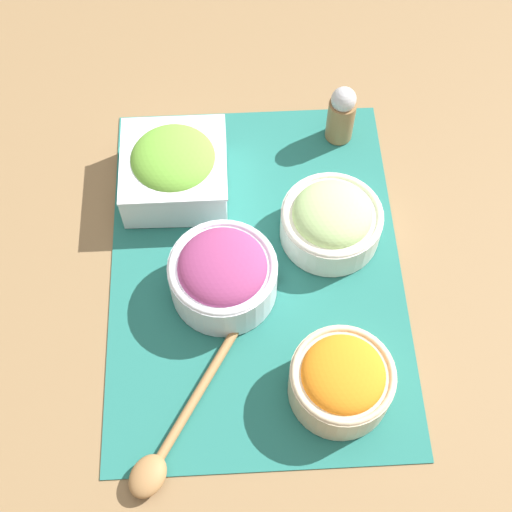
% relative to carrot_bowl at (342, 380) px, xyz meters
% --- Properties ---
extents(ground_plane, '(3.00, 3.00, 0.00)m').
position_rel_carrot_bowl_xyz_m(ground_plane, '(0.18, 0.09, -0.04)').
color(ground_plane, olive).
extents(placemat, '(0.56, 0.40, 0.00)m').
position_rel_carrot_bowl_xyz_m(placemat, '(0.18, 0.09, -0.04)').
color(placemat, '#236B60').
rests_on(placemat, ground_plane).
extents(carrot_bowl, '(0.13, 0.13, 0.08)m').
position_rel_carrot_bowl_xyz_m(carrot_bowl, '(0.00, 0.00, 0.00)').
color(carrot_bowl, beige).
rests_on(carrot_bowl, placemat).
extents(onion_bowl, '(0.14, 0.14, 0.08)m').
position_rel_carrot_bowl_xyz_m(onion_bowl, '(0.15, 0.14, 0.00)').
color(onion_bowl, silver).
rests_on(onion_bowl, placemat).
extents(lettuce_bowl, '(0.15, 0.15, 0.09)m').
position_rel_carrot_bowl_xyz_m(lettuce_bowl, '(0.33, 0.20, 0.00)').
color(lettuce_bowl, white).
rests_on(lettuce_bowl, placemat).
extents(cucumber_bowl, '(0.14, 0.14, 0.08)m').
position_rel_carrot_bowl_xyz_m(cucumber_bowl, '(0.23, -0.01, -0.00)').
color(cucumber_bowl, silver).
rests_on(cucumber_bowl, placemat).
extents(wooden_spoon, '(0.22, 0.15, 0.02)m').
position_rel_carrot_bowl_xyz_m(wooden_spoon, '(-0.06, 0.22, -0.03)').
color(wooden_spoon, '#9E7042').
rests_on(wooden_spoon, placemat).
extents(pepper_shaker, '(0.04, 0.04, 0.10)m').
position_rel_carrot_bowl_xyz_m(pepper_shaker, '(0.41, -0.04, 0.01)').
color(pepper_shaker, olive).
rests_on(pepper_shaker, placemat).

